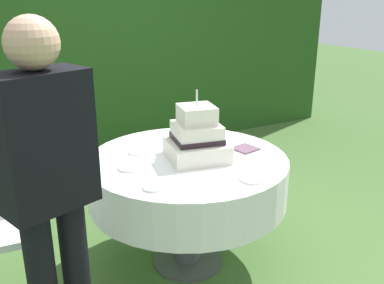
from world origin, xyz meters
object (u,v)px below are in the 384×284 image
(serving_plate_right, at_px, (130,167))
(garden_chair, at_px, (3,211))
(serving_plate_near, at_px, (252,179))
(wedding_cake, at_px, (197,138))
(serving_plate_far, at_px, (137,152))
(standing_person, at_px, (49,188))
(cake_table, at_px, (187,179))
(serving_plate_left, at_px, (154,187))
(napkin_stack, at_px, (245,149))

(serving_plate_right, xyz_separation_m, garden_chair, (-0.66, 0.20, -0.20))
(serving_plate_near, bearing_deg, serving_plate_right, 137.69)
(wedding_cake, height_order, serving_plate_far, wedding_cake)
(serving_plate_near, xyz_separation_m, standing_person, (-1.03, -0.02, 0.19))
(cake_table, height_order, serving_plate_right, serving_plate_right)
(cake_table, bearing_deg, wedding_cake, -33.47)
(serving_plate_far, relative_size, standing_person, 0.07)
(garden_chair, bearing_deg, serving_plate_left, -36.72)
(cake_table, relative_size, serving_plate_right, 8.87)
(serving_plate_right, bearing_deg, cake_table, -1.45)
(cake_table, relative_size, serving_plate_near, 8.69)
(serving_plate_far, relative_size, garden_chair, 0.12)
(serving_plate_right, bearing_deg, garden_chair, 163.28)
(wedding_cake, height_order, napkin_stack, wedding_cake)
(wedding_cake, xyz_separation_m, serving_plate_right, (-0.41, 0.04, -0.12))
(serving_plate_left, bearing_deg, cake_table, 39.52)
(serving_plate_near, bearing_deg, serving_plate_left, 162.23)
(serving_plate_near, bearing_deg, serving_plate_far, 119.75)
(wedding_cake, bearing_deg, cake_table, 146.53)
(serving_plate_far, height_order, serving_plate_left, same)
(standing_person, bearing_deg, wedding_cake, 25.07)
(serving_plate_right, relative_size, napkin_stack, 1.00)
(garden_chair, height_order, standing_person, standing_person)
(napkin_stack, bearing_deg, wedding_cake, 175.44)
(cake_table, distance_m, serving_plate_right, 0.39)
(wedding_cake, height_order, serving_plate_near, wedding_cake)
(cake_table, relative_size, serving_plate_far, 11.21)
(serving_plate_right, height_order, standing_person, standing_person)
(serving_plate_far, bearing_deg, cake_table, -41.80)
(cake_table, xyz_separation_m, serving_plate_far, (-0.24, 0.21, 0.15))
(cake_table, height_order, wedding_cake, wedding_cake)
(napkin_stack, distance_m, garden_chair, 1.45)
(cake_table, height_order, napkin_stack, napkin_stack)
(serving_plate_right, distance_m, standing_person, 0.74)
(cake_table, xyz_separation_m, standing_person, (-0.89, -0.47, 0.34))
(cake_table, bearing_deg, serving_plate_near, -72.49)
(serving_plate_near, bearing_deg, cake_table, 107.51)
(serving_plate_left, bearing_deg, wedding_cake, 32.87)
(wedding_cake, bearing_deg, serving_plate_far, 139.48)
(serving_plate_far, distance_m, napkin_stack, 0.68)
(garden_chair, bearing_deg, cake_table, -11.46)
(cake_table, bearing_deg, serving_plate_right, 178.55)
(cake_table, distance_m, wedding_cake, 0.27)
(napkin_stack, bearing_deg, serving_plate_right, 174.80)
(serving_plate_near, xyz_separation_m, serving_plate_right, (-0.51, 0.46, 0.00))
(serving_plate_left, bearing_deg, serving_plate_far, 76.83)
(cake_table, height_order, garden_chair, garden_chair)
(wedding_cake, relative_size, napkin_stack, 3.05)
(serving_plate_far, distance_m, standing_person, 0.96)
(serving_plate_far, distance_m, serving_plate_right, 0.24)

